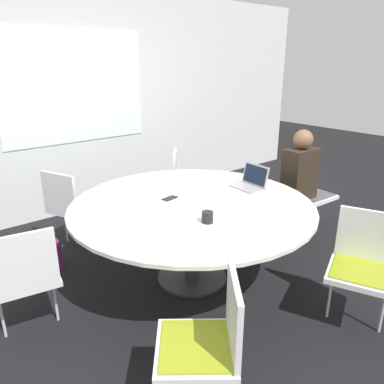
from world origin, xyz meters
TOP-DOWN VIEW (x-y plane):
  - ground_plane at (0.00, 0.00)m, footprint 16.00×16.00m
  - wall_back at (0.00, 2.22)m, footprint 8.00×0.07m
  - conference_table at (0.00, 0.00)m, footprint 2.05×2.05m
  - chair_0 at (1.65, -0.03)m, footprint 0.46×0.44m
  - chair_1 at (0.81, 1.09)m, footprint 0.60×0.61m
  - chair_2 at (-0.57, 1.23)m, footprint 0.56×0.57m
  - chair_3 at (-1.34, 0.17)m, footprint 0.51×0.49m
  - chair_4 at (-0.80, -1.09)m, footprint 0.60×0.61m
  - chair_5 at (0.58, -1.22)m, footprint 0.56×0.57m
  - person_0 at (1.41, -0.10)m, footprint 0.37×0.28m
  - laptop at (0.69, -0.04)m, footprint 0.24×0.31m
  - coffee_cup at (-0.16, -0.37)m, footprint 0.09×0.09m
  - cell_phone at (-0.08, 0.21)m, footprint 0.15×0.09m
  - handbag at (-1.01, 0.97)m, footprint 0.36×0.16m

SIDE VIEW (x-z plane):
  - ground_plane at x=0.00m, z-range 0.00..0.00m
  - handbag at x=-1.01m, z-range 0.00..0.28m
  - chair_0 at x=1.65m, z-range 0.08..0.92m
  - chair_1 at x=0.81m, z-range 0.08..0.92m
  - chair_2 at x=-0.57m, z-range 0.08..0.92m
  - chair_3 at x=-1.34m, z-range 0.08..0.92m
  - chair_4 at x=-0.80m, z-range 0.08..0.92m
  - chair_5 at x=0.58m, z-range 0.08..0.92m
  - conference_table at x=0.00m, z-range 0.28..1.01m
  - person_0 at x=1.41m, z-range 0.10..1.30m
  - cell_phone at x=-0.08m, z-range 0.73..0.73m
  - coffee_cup at x=-0.16m, z-range 0.73..0.81m
  - laptop at x=0.69m, z-range 0.67..0.89m
  - wall_back at x=0.00m, z-range 0.00..2.70m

